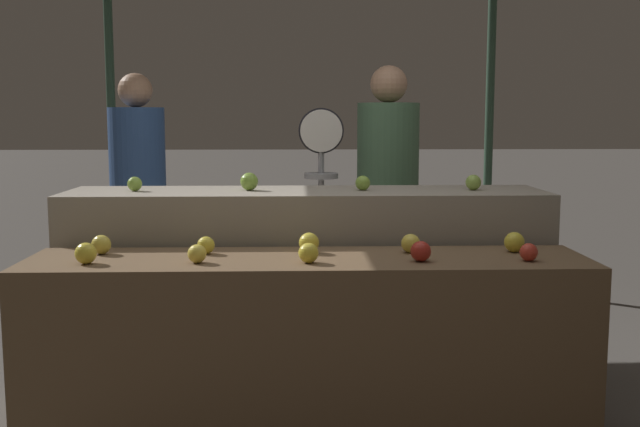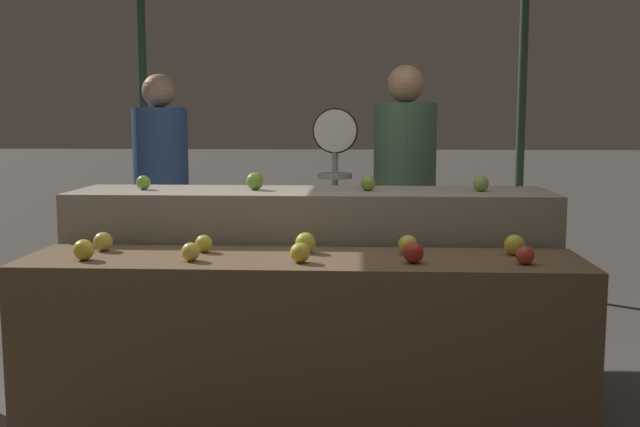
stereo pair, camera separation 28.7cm
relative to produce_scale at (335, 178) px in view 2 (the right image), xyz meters
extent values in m
cylinder|color=#33513D|center=(-1.64, 1.75, 0.20)|extent=(0.07, 0.07, 2.54)
cylinder|color=#33513D|center=(1.44, 1.75, 0.20)|extent=(0.07, 0.07, 2.54)
cube|color=brown|center=(-0.10, -1.28, -0.65)|extent=(2.38, 0.55, 0.83)
cube|color=gray|center=(-0.10, -0.68, -0.54)|extent=(2.38, 0.55, 1.06)
sphere|color=gold|center=(-1.00, -1.38, -0.19)|extent=(0.09, 0.09, 0.09)
sphere|color=yellow|center=(-0.55, -1.38, -0.20)|extent=(0.08, 0.08, 0.08)
sphere|color=gold|center=(-0.09, -1.39, -0.19)|extent=(0.08, 0.08, 0.08)
sphere|color=#AD281E|center=(0.36, -1.38, -0.19)|extent=(0.09, 0.09, 0.09)
sphere|color=red|center=(0.81, -1.38, -0.20)|extent=(0.07, 0.07, 0.07)
sphere|color=gold|center=(-1.00, -1.17, -0.19)|extent=(0.08, 0.08, 0.08)
sphere|color=gold|center=(-0.54, -1.17, -0.20)|extent=(0.08, 0.08, 0.08)
sphere|color=gold|center=(-0.09, -1.16, -0.19)|extent=(0.09, 0.09, 0.09)
sphere|color=yellow|center=(0.35, -1.18, -0.19)|extent=(0.08, 0.08, 0.08)
sphere|color=gold|center=(0.81, -1.17, -0.19)|extent=(0.09, 0.09, 0.09)
sphere|color=#84AD3D|center=(-0.95, -0.68, 0.03)|extent=(0.07, 0.07, 0.07)
sphere|color=#7AA338|center=(-0.38, -0.67, 0.04)|extent=(0.09, 0.09, 0.09)
sphere|color=#84AD3D|center=(0.19, -0.68, 0.03)|extent=(0.07, 0.07, 0.07)
sphere|color=#8EB247|center=(0.74, -0.69, 0.03)|extent=(0.08, 0.08, 0.08)
cylinder|color=#99999E|center=(0.00, 0.01, -0.38)|extent=(0.04, 0.04, 1.37)
cylinder|color=black|center=(0.00, 0.01, 0.28)|extent=(0.27, 0.01, 0.27)
cylinder|color=silver|center=(0.00, -0.01, 0.28)|extent=(0.25, 0.02, 0.25)
cylinder|color=#99999E|center=(0.00, -0.01, 0.08)|extent=(0.01, 0.01, 0.14)
cylinder|color=#99999E|center=(0.00, -0.01, 0.01)|extent=(0.20, 0.20, 0.03)
cube|color=#2D2D38|center=(0.42, 0.22, -0.66)|extent=(0.30, 0.19, 0.81)
cylinder|color=#476B4C|center=(0.42, 0.22, 0.09)|extent=(0.40, 0.40, 0.70)
sphere|color=tan|center=(0.42, 0.22, 0.56)|extent=(0.23, 0.23, 0.23)
cube|color=#2D2D38|center=(-1.20, 0.61, -0.67)|extent=(0.30, 0.20, 0.79)
cylinder|color=#2D4C84|center=(-1.20, 0.61, 0.07)|extent=(0.41, 0.41, 0.69)
sphere|color=tan|center=(-1.20, 0.61, 0.53)|extent=(0.22, 0.22, 0.22)
camera|label=1|loc=(-0.15, -4.40, 0.36)|focal=42.00mm
camera|label=2|loc=(0.14, -4.39, 0.36)|focal=42.00mm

